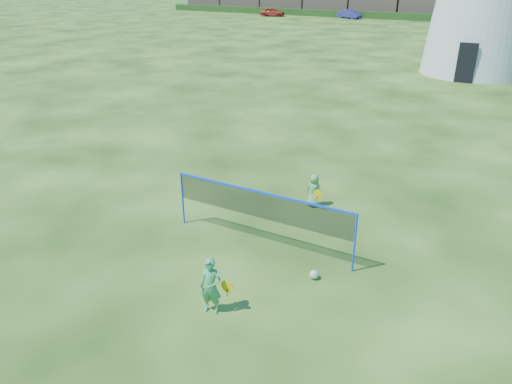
{
  "coord_description": "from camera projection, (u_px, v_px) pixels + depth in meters",
  "views": [
    {
      "loc": [
        5.54,
        -9.07,
        6.56
      ],
      "look_at": [
        0.2,
        0.5,
        1.5
      ],
      "focal_mm": 33.67,
      "sensor_mm": 36.0,
      "label": 1
    }
  ],
  "objects": [
    {
      "name": "player_boy",
      "position": [
        314.0,
        190.0,
        14.52
      ],
      "size": [
        0.61,
        0.4,
        1.03
      ],
      "rotation": [
        0.0,
        0.0,
        3.16
      ],
      "color": "#4FA555",
      "rests_on": "ground"
    },
    {
      "name": "ground",
      "position": [
        240.0,
        250.0,
        12.39
      ],
      "size": [
        220.0,
        220.0,
        0.0
      ],
      "primitive_type": "plane",
      "color": "black",
      "rests_on": "ground"
    },
    {
      "name": "play_ball",
      "position": [
        314.0,
        275.0,
        11.2
      ],
      "size": [
        0.22,
        0.22,
        0.22
      ],
      "primitive_type": "sphere",
      "color": "green",
      "rests_on": "ground"
    },
    {
      "name": "hedge",
      "position": [
        337.0,
        14.0,
        74.23
      ],
      "size": [
        62.0,
        0.8,
        1.0
      ],
      "primitive_type": "cube",
      "color": "#193814",
      "rests_on": "ground"
    },
    {
      "name": "badminton_net",
      "position": [
        261.0,
        206.0,
        12.16
      ],
      "size": [
        5.05,
        0.05,
        1.55
      ],
      "color": "blue",
      "rests_on": "ground"
    },
    {
      "name": "car_right",
      "position": [
        349.0,
        14.0,
        72.18
      ],
      "size": [
        4.05,
        2.54,
        1.26
      ],
      "primitive_type": "imported",
      "rotation": [
        0.0,
        0.0,
        1.23
      ],
      "color": "navy",
      "rests_on": "ground"
    },
    {
      "name": "car_left",
      "position": [
        272.0,
        12.0,
        75.49
      ],
      "size": [
        4.11,
        2.51,
        1.31
      ],
      "primitive_type": "imported",
      "rotation": [
        0.0,
        0.0,
        1.84
      ],
      "color": "maroon",
      "rests_on": "ground"
    },
    {
      "name": "player_girl",
      "position": [
        211.0,
        286.0,
        9.9
      ],
      "size": [
        0.68,
        0.4,
        1.28
      ],
      "rotation": [
        0.0,
        0.0,
        0.21
      ],
      "color": "#3C9652",
      "rests_on": "ground"
    }
  ]
}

